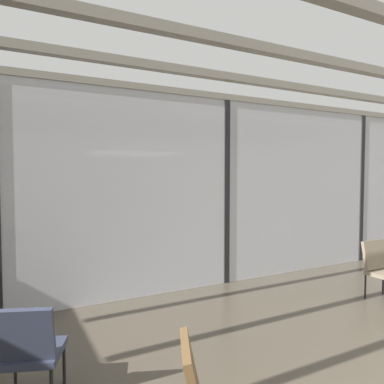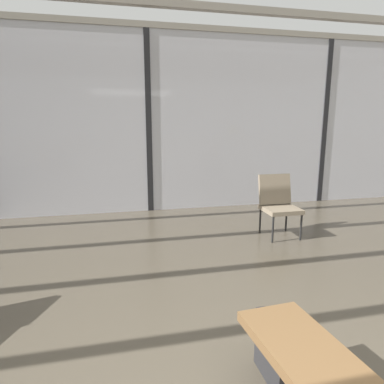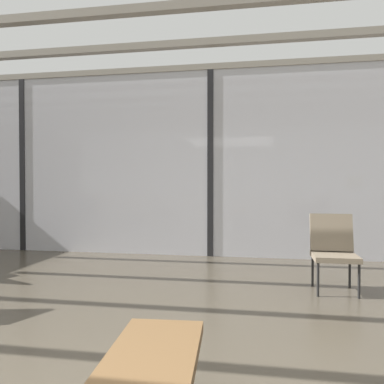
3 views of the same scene
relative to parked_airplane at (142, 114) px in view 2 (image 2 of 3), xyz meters
The scene contains 5 objects.
glass_curtain_wall 4.75m from the parked_airplane, 93.43° to the right, with size 14.00×0.08×3.15m, color silver.
window_mullion_1 4.75m from the parked_airplane, 93.43° to the right, with size 0.10×0.12×3.15m, color black.
window_mullion_2 5.73m from the parked_airplane, 55.82° to the right, with size 0.10×0.12×3.15m, color black.
parked_airplane is the anchor object (origin of this frame).
lounge_chair_4 6.83m from the parked_airplane, 78.27° to the right, with size 0.48×0.53×0.87m.
Camera 2 is at (-0.61, -0.91, 1.62)m, focal length 31.49 mm.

